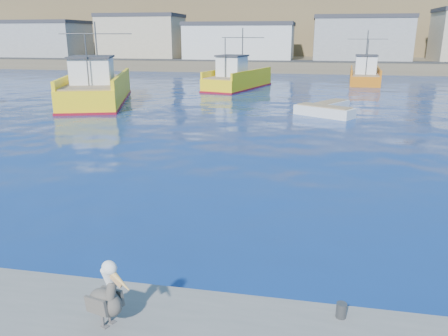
# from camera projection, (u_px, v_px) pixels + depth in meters

# --- Properties ---
(ground) EXTENTS (260.00, 260.00, 0.00)m
(ground) POSITION_uv_depth(u_px,v_px,m) (221.00, 246.00, 12.20)
(ground) COLOR navy
(ground) RESTS_ON ground
(dock_bollards) EXTENTS (36.20, 0.20, 0.30)m
(dock_bollards) POSITION_uv_depth(u_px,v_px,m) (218.00, 296.00, 8.71)
(dock_bollards) COLOR #4C4C4C
(dock_bollards) RESTS_ON dock
(far_shore) EXTENTS (200.00, 81.00, 24.00)m
(far_shore) POSITION_uv_depth(u_px,v_px,m) (304.00, 21.00, 112.09)
(far_shore) COLOR brown
(far_shore) RESTS_ON ground
(trawler_yellow_a) EXTENTS (8.52, 14.33, 6.81)m
(trawler_yellow_a) POSITION_uv_depth(u_px,v_px,m) (97.00, 89.00, 37.69)
(trawler_yellow_a) COLOR yellow
(trawler_yellow_a) RESTS_ON ground
(trawler_yellow_b) EXTENTS (6.50, 11.21, 6.43)m
(trawler_yellow_b) POSITION_uv_depth(u_px,v_px,m) (237.00, 79.00, 47.46)
(trawler_yellow_b) COLOR yellow
(trawler_yellow_b) RESTS_ON ground
(boat_orange) EXTENTS (4.65, 9.10, 6.15)m
(boat_orange) POSITION_uv_depth(u_px,v_px,m) (365.00, 75.00, 52.28)
(boat_orange) COLOR #C8650F
(boat_orange) RESTS_ON ground
(skiff_mid) EXTENTS (4.44, 3.48, 0.93)m
(skiff_mid) POSITION_uv_depth(u_px,v_px,m) (324.00, 112.00, 31.53)
(skiff_mid) COLOR silver
(skiff_mid) RESTS_ON ground
(skiff_extra) EXTENTS (3.09, 3.85, 0.81)m
(skiff_extra) POSITION_uv_depth(u_px,v_px,m) (331.00, 106.00, 34.34)
(skiff_extra) COLOR silver
(skiff_extra) RESTS_ON ground
(pelican) EXTENTS (1.08, 0.70, 1.37)m
(pelican) POSITION_uv_depth(u_px,v_px,m) (107.00, 297.00, 7.92)
(pelican) COLOR #595451
(pelican) RESTS_ON dock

